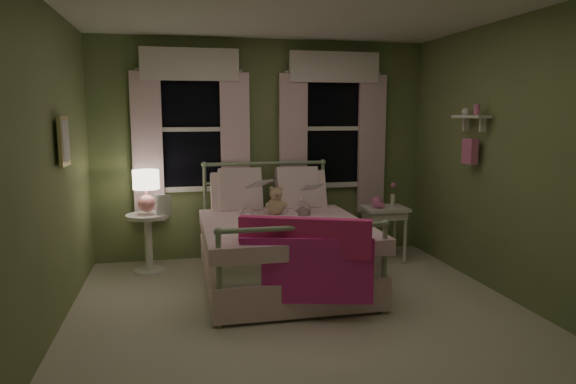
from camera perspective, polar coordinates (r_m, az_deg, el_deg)
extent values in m
plane|color=beige|center=(4.49, 1.93, -13.94)|extent=(4.20, 4.20, 0.00)
plane|color=white|center=(4.24, 2.12, 20.56)|extent=(4.20, 4.20, 0.00)
plane|color=#657C4A|center=(6.22, -2.74, 4.72)|extent=(4.00, 0.00, 4.00)
plane|color=#657C4A|center=(2.21, 15.47, -2.72)|extent=(4.00, 0.00, 4.00)
plane|color=#657C4A|center=(4.16, -25.78, 1.93)|extent=(0.00, 4.20, 4.20)
plane|color=#657C4A|center=(5.04, 24.66, 3.03)|extent=(0.00, 4.20, 4.20)
cube|color=white|center=(5.24, -0.74, -5.76)|extent=(1.44, 1.94, 0.26)
cube|color=white|center=(5.31, -0.74, -8.27)|extent=(1.54, 2.02, 0.30)
cube|color=white|center=(5.06, -0.41, -4.20)|extent=(1.58, 1.75, 0.14)
cylinder|color=#9EB793|center=(5.19, -8.29, -7.39)|extent=(0.04, 1.90, 0.04)
cylinder|color=#9EB793|center=(5.45, 6.44, -6.57)|extent=(0.04, 1.90, 0.04)
cylinder|color=#9EB793|center=(6.06, -9.18, -2.39)|extent=(0.04, 0.04, 1.15)
cylinder|color=#9EB793|center=(6.29, 3.85, -1.90)|extent=(0.04, 0.04, 1.15)
sphere|color=#9EB793|center=(5.98, -9.31, 3.02)|extent=(0.07, 0.07, 0.07)
sphere|color=#9EB793|center=(6.22, 3.90, 3.32)|extent=(0.07, 0.07, 0.07)
cylinder|color=#9EB793|center=(6.06, -2.58, 3.20)|extent=(1.42, 0.04, 0.04)
cylinder|color=#9EB793|center=(6.08, -2.56, 1.13)|extent=(1.38, 0.03, 0.03)
cylinder|color=#9EB793|center=(4.23, -7.68, -9.68)|extent=(0.04, 0.04, 0.80)
cylinder|color=#9EB793|center=(4.55, 10.63, -8.41)|extent=(0.04, 0.04, 0.80)
sphere|color=#9EB793|center=(4.12, -7.79, -4.39)|extent=(0.07, 0.07, 0.07)
sphere|color=#9EB793|center=(4.46, 10.77, -3.48)|extent=(0.07, 0.07, 0.07)
cylinder|color=#9EB793|center=(4.23, 1.86, -3.97)|extent=(1.42, 0.04, 0.04)
cube|color=white|center=(5.79, -5.82, -0.59)|extent=(0.55, 0.32, 0.57)
cube|color=white|center=(5.92, 1.51, -0.35)|extent=(0.55, 0.32, 0.57)
cube|color=white|center=(5.78, -5.34, 0.21)|extent=(0.48, 0.30, 0.51)
cube|color=white|center=(5.89, 1.05, 0.41)|extent=(0.48, 0.30, 0.51)
cube|color=#EF2E80|center=(4.25, 1.86, -5.02)|extent=(1.06, 0.49, 0.32)
cube|color=#EB2D9E|center=(4.26, 2.07, -8.77)|extent=(1.08, 0.30, 0.55)
imported|color=#F7D1DD|center=(5.53, -4.52, 0.30)|extent=(0.27, 0.19, 0.71)
imported|color=#F7D1DD|center=(5.64, 1.13, 0.21)|extent=(0.33, 0.26, 0.65)
imported|color=beige|center=(5.28, -4.16, 0.33)|extent=(0.23, 0.18, 0.26)
imported|color=beige|center=(5.39, 1.74, 0.07)|extent=(0.21, 0.14, 0.26)
sphere|color=tan|center=(5.46, -1.37, -1.64)|extent=(0.19, 0.19, 0.19)
sphere|color=tan|center=(5.42, -1.34, -0.22)|extent=(0.14, 0.14, 0.14)
sphere|color=tan|center=(5.40, -1.81, 0.34)|extent=(0.05, 0.05, 0.05)
sphere|color=tan|center=(5.42, -0.87, 0.37)|extent=(0.05, 0.05, 0.05)
sphere|color=tan|center=(5.41, -2.15, -1.52)|extent=(0.07, 0.07, 0.07)
sphere|color=tan|center=(5.44, -0.49, -1.46)|extent=(0.07, 0.07, 0.07)
sphere|color=#8C6B51|center=(5.36, -1.23, -0.36)|extent=(0.05, 0.05, 0.05)
cylinder|color=white|center=(5.78, -15.35, -2.59)|extent=(0.46, 0.46, 0.04)
cylinder|color=white|center=(5.84, -15.23, -5.57)|extent=(0.08, 0.08, 0.60)
cylinder|color=white|center=(5.92, -15.11, -8.44)|extent=(0.34, 0.34, 0.03)
sphere|color=pink|center=(5.75, -15.41, -1.22)|extent=(0.19, 0.19, 0.19)
cylinder|color=pink|center=(5.73, -15.45, -0.04)|extent=(0.03, 0.03, 0.11)
cylinder|color=#FFEAC6|center=(5.71, -15.51, 1.35)|extent=(0.28, 0.28, 0.21)
imported|color=beige|center=(5.69, -14.40, -2.43)|extent=(0.21, 0.26, 0.02)
cube|color=white|center=(6.10, 10.69, -1.84)|extent=(0.50, 0.40, 0.04)
cube|color=white|center=(6.12, 10.67, -2.48)|extent=(0.44, 0.34, 0.08)
cylinder|color=white|center=(5.96, 9.38, -5.20)|extent=(0.04, 0.04, 0.60)
cylinder|color=white|center=(6.11, 12.88, -4.95)|extent=(0.04, 0.04, 0.60)
cylinder|color=white|center=(6.23, 8.37, -4.57)|extent=(0.04, 0.04, 0.60)
cylinder|color=white|center=(6.38, 11.75, -4.35)|extent=(0.04, 0.04, 0.60)
sphere|color=pink|center=(6.05, 9.84, -1.13)|extent=(0.14, 0.14, 0.14)
cube|color=pink|center=(5.97, 10.15, -1.46)|extent=(0.10, 0.05, 0.04)
cylinder|color=white|center=(6.18, 11.56, -0.89)|extent=(0.05, 0.05, 0.14)
cylinder|color=#4C7F3F|center=(6.16, 11.59, 0.12)|extent=(0.01, 0.01, 0.12)
sphere|color=pink|center=(6.15, 11.61, 0.77)|extent=(0.06, 0.06, 0.06)
cube|color=black|center=(6.11, -10.67, 6.86)|extent=(0.76, 0.02, 1.35)
cube|color=white|center=(6.11, -10.86, 13.43)|extent=(0.84, 0.05, 0.06)
cube|color=white|center=(6.15, -10.49, 0.33)|extent=(0.84, 0.05, 0.06)
cube|color=white|center=(6.09, -14.46, 6.73)|extent=(0.06, 0.05, 1.40)
cube|color=white|center=(6.11, -6.89, 6.95)|extent=(0.06, 0.05, 1.40)
cube|color=white|center=(6.09, -10.67, 6.86)|extent=(0.76, 0.04, 0.05)
cube|color=white|center=(6.06, -15.35, 4.80)|extent=(0.34, 0.06, 1.70)
cube|color=white|center=(6.09, -5.88, 5.07)|extent=(0.34, 0.06, 1.70)
cube|color=white|center=(6.05, -10.85, 13.77)|extent=(1.10, 0.08, 0.36)
cylinder|color=white|center=(6.08, -10.84, 13.17)|extent=(1.20, 0.03, 0.03)
cube|color=black|center=(6.39, 4.87, 7.05)|extent=(0.76, 0.02, 1.35)
cube|color=white|center=(6.39, 5.01, 13.33)|extent=(0.84, 0.05, 0.06)
cube|color=white|center=(6.43, 4.84, 0.79)|extent=(0.84, 0.05, 0.06)
cube|color=white|center=(6.26, 1.40, 7.05)|extent=(0.06, 0.05, 1.40)
cube|color=white|center=(6.50, 8.32, 7.02)|extent=(0.06, 0.05, 1.40)
cube|color=white|center=(6.37, 4.92, 7.04)|extent=(0.76, 0.04, 0.05)
cube|color=silver|center=(6.20, 0.59, 5.19)|extent=(0.34, 0.06, 1.70)
cube|color=white|center=(6.50, 9.25, 5.23)|extent=(0.34, 0.06, 1.70)
cube|color=white|center=(6.33, 5.19, 13.65)|extent=(1.10, 0.08, 0.36)
cylinder|color=white|center=(6.36, 5.07, 13.08)|extent=(1.20, 0.03, 0.03)
cube|color=white|center=(5.54, 19.65, 7.90)|extent=(0.15, 0.50, 0.03)
cube|color=white|center=(5.44, 20.81, 6.99)|extent=(0.06, 0.03, 0.14)
cube|color=white|center=(5.69, 19.16, 7.12)|extent=(0.06, 0.03, 0.14)
cylinder|color=pink|center=(5.46, 20.25, 8.60)|extent=(0.06, 0.06, 0.10)
sphere|color=white|center=(5.63, 19.14, 8.44)|extent=(0.08, 0.08, 0.08)
cube|color=pink|center=(5.56, 19.56, 4.29)|extent=(0.08, 0.18, 0.26)
cube|color=beige|center=(4.72, -23.66, 5.20)|extent=(0.03, 0.32, 0.42)
cube|color=silver|center=(4.72, -23.48, 5.21)|extent=(0.01, 0.25, 0.34)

